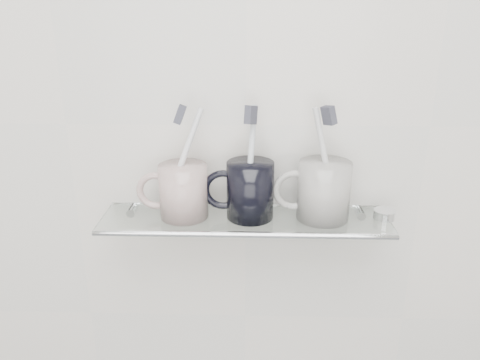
{
  "coord_description": "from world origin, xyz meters",
  "views": [
    {
      "loc": [
        0.01,
        0.3,
        1.45
      ],
      "look_at": [
        -0.01,
        1.04,
        1.17
      ],
      "focal_mm": 35.0,
      "sensor_mm": 36.0,
      "label": 1
    }
  ],
  "objects_px": {
    "mug_left": "(184,191)",
    "mug_center": "(250,190)",
    "mug_right": "(324,191)",
    "shelf_glass": "(245,220)"
  },
  "relations": [
    {
      "from": "mug_left",
      "to": "mug_center",
      "type": "relative_size",
      "value": 0.94
    },
    {
      "from": "mug_left",
      "to": "mug_center",
      "type": "height_order",
      "value": "mug_center"
    },
    {
      "from": "mug_left",
      "to": "mug_right",
      "type": "relative_size",
      "value": 0.93
    },
    {
      "from": "mug_left",
      "to": "mug_right",
      "type": "height_order",
      "value": "mug_right"
    },
    {
      "from": "shelf_glass",
      "to": "mug_left",
      "type": "relative_size",
      "value": 5.34
    },
    {
      "from": "mug_right",
      "to": "mug_left",
      "type": "bearing_deg",
      "value": 160.27
    },
    {
      "from": "mug_center",
      "to": "mug_right",
      "type": "height_order",
      "value": "mug_right"
    },
    {
      "from": "mug_right",
      "to": "mug_center",
      "type": "bearing_deg",
      "value": 160.27
    },
    {
      "from": "shelf_glass",
      "to": "mug_center",
      "type": "bearing_deg",
      "value": 30.07
    },
    {
      "from": "mug_center",
      "to": "mug_right",
      "type": "xyz_separation_m",
      "value": [
        0.13,
        0.0,
        0.0
      ]
    }
  ]
}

